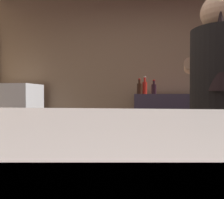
{
  "coord_description": "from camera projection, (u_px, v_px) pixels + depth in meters",
  "views": [
    {
      "loc": [
        -0.17,
        -1.28,
        1.08
      ],
      "look_at": [
        -0.24,
        -0.75,
        1.07
      ],
      "focal_mm": 35.48,
      "sensor_mm": 36.0,
      "label": 1
    }
  ],
  "objects": [
    {
      "name": "bottle_vinegar",
      "position": [
        139.0,
        88.0,
        3.12
      ],
      "size": [
        0.07,
        0.07,
        0.22
      ],
      "color": "black",
      "rests_on": "back_shelf"
    },
    {
      "name": "bottle_olive_oil",
      "position": [
        145.0,
        87.0,
        3.16
      ],
      "size": [
        0.07,
        0.07,
        0.25
      ],
      "color": "red",
      "rests_on": "back_shelf"
    },
    {
      "name": "back_shelf",
      "position": [
        169.0,
        133.0,
        3.13
      ],
      "size": [
        0.99,
        0.36,
        1.1
      ],
      "primitive_type": "cube",
      "color": "#3C3342",
      "rests_on": "ground"
    },
    {
      "name": "mixing_bowl",
      "position": [
        168.0,
        113.0,
        1.89
      ],
      "size": [
        0.19,
        0.19,
        0.05
      ],
      "primitive_type": "cylinder",
      "color": "silver",
      "rests_on": "prep_counter"
    },
    {
      "name": "bottle_hot_sauce",
      "position": [
        154.0,
        89.0,
        3.05
      ],
      "size": [
        0.07,
        0.07,
        0.2
      ],
      "color": "black",
      "rests_on": "back_shelf"
    },
    {
      "name": "prep_counter",
      "position": [
        204.0,
        169.0,
        1.88
      ],
      "size": [
        2.1,
        0.6,
        0.9
      ],
      "primitive_type": "cube",
      "color": "#4E382A",
      "rests_on": "ground"
    },
    {
      "name": "mini_fridge",
      "position": [
        15.0,
        126.0,
        3.26
      ],
      "size": [
        0.64,
        0.58,
        1.24
      ],
      "color": "silver",
      "rests_on": "ground"
    },
    {
      "name": "bartender",
      "position": [
        218.0,
        108.0,
        1.42
      ],
      "size": [
        0.47,
        0.54,
        1.72
      ],
      "rotation": [
        0.0,
        0.0,
        1.39
      ],
      "color": "#33292F",
      "rests_on": "ground"
    },
    {
      "name": "wall_back",
      "position": [
        153.0,
        78.0,
        3.42
      ],
      "size": [
        5.2,
        0.1,
        2.7
      ],
      "primitive_type": "cube",
      "color": "#977959",
      "rests_on": "ground"
    }
  ]
}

